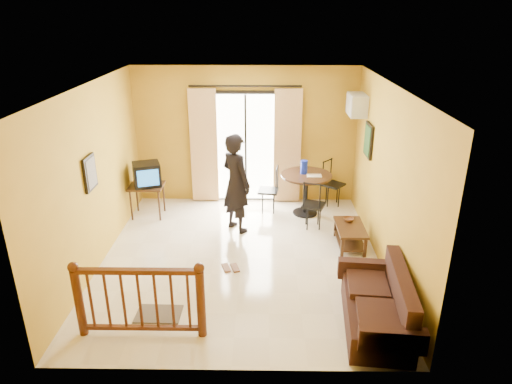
{
  "coord_description": "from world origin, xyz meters",
  "views": [
    {
      "loc": [
        0.34,
        -6.54,
        3.82
      ],
      "look_at": [
        0.24,
        0.2,
        1.1
      ],
      "focal_mm": 32.0,
      "sensor_mm": 36.0,
      "label": 1
    }
  ],
  "objects_px": {
    "sofa": "(380,307)",
    "standing_person": "(236,183)",
    "television": "(147,174)",
    "coffee_table": "(350,233)",
    "dining_table": "(306,183)"
  },
  "relations": [
    {
      "from": "television",
      "to": "sofa",
      "type": "height_order",
      "value": "television"
    },
    {
      "from": "television",
      "to": "standing_person",
      "type": "distance_m",
      "value": 1.83
    },
    {
      "from": "television",
      "to": "standing_person",
      "type": "bearing_deg",
      "value": -37.23
    },
    {
      "from": "standing_person",
      "to": "dining_table",
      "type": "bearing_deg",
      "value": -104.09
    },
    {
      "from": "television",
      "to": "standing_person",
      "type": "height_order",
      "value": "standing_person"
    },
    {
      "from": "dining_table",
      "to": "coffee_table",
      "type": "distance_m",
      "value": 1.54
    },
    {
      "from": "television",
      "to": "coffee_table",
      "type": "distance_m",
      "value": 3.95
    },
    {
      "from": "coffee_table",
      "to": "sofa",
      "type": "xyz_separation_m",
      "value": [
        0.0,
        -2.14,
        0.04
      ]
    },
    {
      "from": "sofa",
      "to": "standing_person",
      "type": "distance_m",
      "value": 3.46
    },
    {
      "from": "sofa",
      "to": "standing_person",
      "type": "xyz_separation_m",
      "value": [
        -1.98,
        2.77,
        0.62
      ]
    },
    {
      "from": "dining_table",
      "to": "standing_person",
      "type": "relative_size",
      "value": 0.55
    },
    {
      "from": "dining_table",
      "to": "sofa",
      "type": "relative_size",
      "value": 0.59
    },
    {
      "from": "coffee_table",
      "to": "standing_person",
      "type": "bearing_deg",
      "value": 162.44
    },
    {
      "from": "coffee_table",
      "to": "sofa",
      "type": "relative_size",
      "value": 0.5
    },
    {
      "from": "coffee_table",
      "to": "standing_person",
      "type": "xyz_separation_m",
      "value": [
        -1.98,
        0.63,
        0.66
      ]
    }
  ]
}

